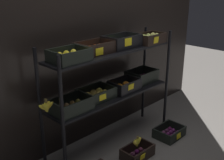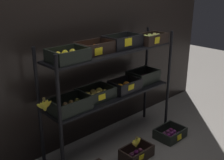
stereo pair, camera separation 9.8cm
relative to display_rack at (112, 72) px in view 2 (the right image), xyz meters
The scene contains 6 objects.
ground_plane 0.82m from the display_rack, 116.18° to the right, with size 10.00×10.00×0.00m, color #605B56.
storefront_wall 0.54m from the display_rack, 90.45° to the left, with size 3.88×0.12×2.44m, color black.
display_rack is the anchor object (origin of this frame).
crate_ground_plum 0.86m from the display_rack, 91.12° to the right, with size 0.33×0.21×0.12m.
crate_ground_center_plum 1.03m from the display_rack, 33.24° to the right, with size 0.33×0.26×0.11m.
banana_bunch_loose 0.74m from the display_rack, 92.09° to the right, with size 0.14×0.04×0.13m.
Camera 2 is at (-1.82, -1.94, 1.70)m, focal length 44.58 mm.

